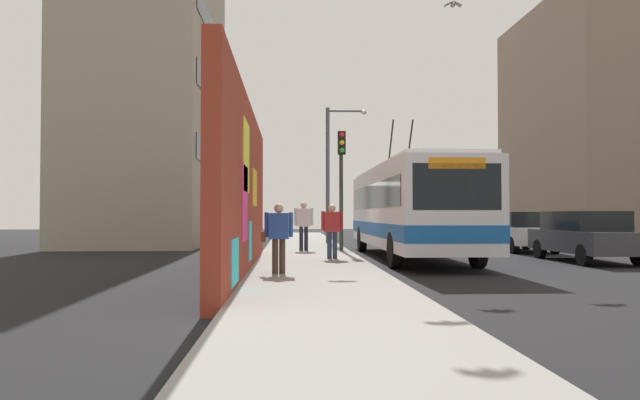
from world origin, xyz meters
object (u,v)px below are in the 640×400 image
Objects in this scene: street_lamp at (333,164)px; pedestrian_midblock at (304,222)px; pedestrian_at_curb at (332,227)px; traffic_light at (341,170)px; city_bus at (409,207)px; parked_car_dark_gray at (585,235)px; parked_car_white at (520,231)px; pedestrian_near_wall at (278,233)px.

pedestrian_midblock is at bearing 165.53° from street_lamp.
pedestrian_at_curb is 0.37× the size of traffic_light.
city_bus is 4.11m from pedestrian_midblock.
traffic_light reaches higher than parked_car_dark_gray.
parked_car_white is 2.33× the size of pedestrian_midblock.
pedestrian_midblock is at bearing -5.24° from pedestrian_near_wall.
parked_car_dark_gray is 5.25m from parked_car_white.
parked_car_white is (3.57, -5.20, -0.90)m from city_bus.
parked_car_white is at bearing -55.51° from city_bus.
parked_car_white is 2.55× the size of pedestrian_at_curb.
parked_car_white is 8.84m from pedestrian_midblock.
parked_car_dark_gray is 2.78× the size of pedestrian_at_curb.
pedestrian_near_wall is 0.25× the size of street_lamp.
traffic_light is 6.26m from street_lamp.
pedestrian_midblock reaches higher than parked_car_white.
street_lamp is at bearing 37.16° from parked_car_dark_gray.
pedestrian_midblock is 6.50m from street_lamp.
traffic_light is (3.31, 7.35, 2.24)m from parked_car_dark_gray.
city_bus is 2.63× the size of traffic_light.
pedestrian_near_wall is at bearing 145.97° from city_bus.
pedestrian_midblock is at bearing 10.82° from pedestrian_at_curb.
street_lamp reaches higher than parked_car_white.
street_lamp is (14.19, -2.26, 2.76)m from pedestrian_near_wall.
street_lamp is (9.77, -0.72, 2.72)m from pedestrian_at_curb.
pedestrian_midblock reaches higher than pedestrian_near_wall.
pedestrian_at_curb is (-0.25, 7.94, 0.27)m from parked_car_dark_gray.
city_bus is 3.02m from traffic_light.
parked_car_white is 9.66m from pedestrian_at_curb.
city_bus is 6.37m from parked_car_white.
pedestrian_near_wall is at bearing 160.83° from pedestrian_at_curb.
city_bus is 7.03× the size of pedestrian_at_curb.
city_bus is 8.38m from street_lamp.
city_bus is at bearing -34.03° from pedestrian_near_wall.
parked_car_white is at bearing -80.30° from pedestrian_midblock.
city_bus reaches higher than pedestrian_at_curb.
traffic_light is 0.69× the size of street_lamp.
city_bus reaches higher than parked_car_dark_gray.
street_lamp reaches higher than pedestrian_at_curb.
city_bus reaches higher than pedestrian_near_wall.
pedestrian_at_curb is at bearing 175.77° from street_lamp.
street_lamp reaches higher than traffic_light.
parked_car_dark_gray is at bearing -113.34° from pedestrian_midblock.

